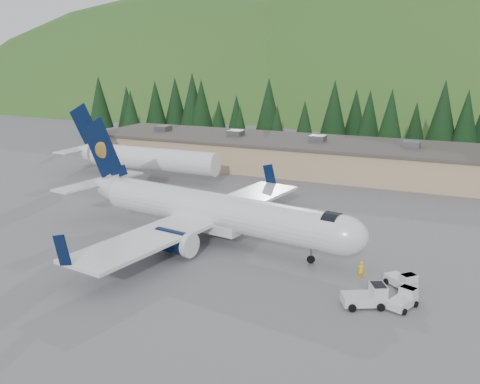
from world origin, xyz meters
The scene contains 9 objects.
ground centered at (0.00, 0.00, 0.00)m, with size 600.00×600.00×0.00m, color #5C5C60.
airliner centered at (-1.05, 0.17, 3.22)m, with size 36.40×34.32×12.09m.
second_airliner centered at (-24.92, 22.00, 3.32)m, with size 27.50×11.00×10.05m.
baggage_tug_a centered at (17.43, -8.57, 0.80)m, with size 3.77×3.14×1.80m.
baggage_tug_b centered at (19.51, -3.98, 0.67)m, with size 3.01×2.90×1.49m.
baggage_tug_c centered at (20.06, -7.57, 0.65)m, with size 2.38×3.03×1.45m.
terminal_building centered at (-5.01, 38.00, 2.62)m, with size 71.00×17.00×6.10m.
ramp_worker centered at (15.89, -3.61, 0.84)m, with size 0.62×0.40×1.69m, color yellow.
tree_line centered at (-4.47, 61.62, 7.54)m, with size 111.47×17.57×14.49m.
Camera 1 is at (23.83, -47.86, 19.36)m, focal length 40.00 mm.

